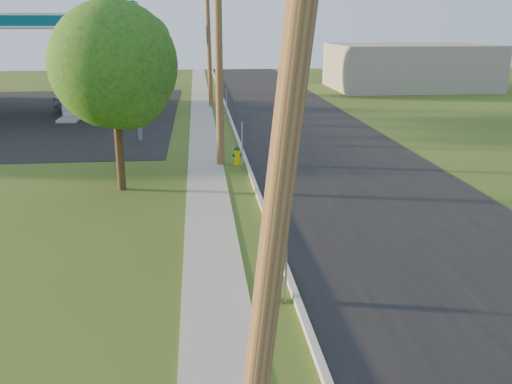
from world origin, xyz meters
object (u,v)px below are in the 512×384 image
Objects in this scene: fuel_pump_ne at (70,108)px; fuel_pump_se at (82,100)px; utility_pole_near at (287,125)px; price_pylon at (134,32)px; tree_verge at (117,70)px; utility_pole_far at (209,38)px; tree_lot at (146,42)px; hydrant_mid at (237,155)px; utility_pole_mid at (219,46)px; hydrant_near at (272,285)px; car_silver at (86,101)px; hydrant_far at (222,114)px.

fuel_pump_se is (0.00, 4.00, 0.00)m from fuel_pump_ne.
utility_pole_near reaches higher than fuel_pump_ne.
price_pylon reaches higher than tree_verge.
utility_pole_far is 1.43× the size of tree_verge.
tree_lot reaches higher than fuel_pump_ne.
utility_pole_far reaches higher than hydrant_mid.
utility_pole_mid reaches higher than utility_pole_near.
fuel_pump_ne reaches higher than hydrant_mid.
fuel_pump_se is at bearing 113.50° from price_pylon.
utility_pole_mid is 13.07× the size of hydrant_near.
utility_pole_far is 2.97× the size of fuel_pump_se.
fuel_pump_ne is at bearing -166.15° from car_silver.
hydrant_far is (0.61, 30.10, -4.46)m from utility_pole_near.
utility_pole_near is at bearing -90.00° from utility_pole_far.
utility_pole_mid is 6.76m from price_pylon.
fuel_pump_ne is 16.25m from hydrant_mid.
hydrant_far is 9.98m from car_silver.
hydrant_far is at bearing -68.50° from tree_lot.
fuel_pump_se is 0.97m from car_silver.
price_pylon is at bearing 129.38° from hydrant_mid.
hydrant_far is (0.03, 24.78, -0.02)m from hydrant_near.
tree_verge is 1.53× the size of car_silver.
utility_pole_near is 35.39m from car_silver.
hydrant_near is at bearing -88.91° from utility_pole_far.
tree_verge is 6.77m from hydrant_mid.
fuel_pump_se is at bearing -111.36° from tree_lot.
utility_pole_mid is at bearing -90.00° from utility_pole_far.
price_pylon is (-3.90, 5.50, 0.48)m from utility_pole_mid.
price_pylon is 1.03× the size of tree_lot.
price_pylon is (-3.90, -12.50, 0.63)m from utility_pole_far.
fuel_pump_se is (-8.90, 17.00, -4.23)m from utility_pole_mid.
utility_pole_mid is 19.65m from fuel_pump_se.
fuel_pump_se is 3.86× the size of hydrant_mid.
tree_verge is (5.24, -20.53, 3.57)m from fuel_pump_se.
utility_pole_far is (-0.00, 36.00, 0.00)m from utility_pole_near.
fuel_pump_se is 4.27× the size of hydrant_near.
hydrant_far is (5.73, -14.56, -3.93)m from tree_lot.
price_pylon is (5.00, -7.50, 4.71)m from fuel_pump_ne.
hydrant_near is at bearing -90.56° from hydrant_mid.
fuel_pump_ne is 4.53× the size of hydrant_far.
utility_pole_near is at bearing -80.58° from price_pylon.
fuel_pump_se is at bearing 117.63° from utility_pole_mid.
utility_pole_far is 21.84m from tree_verge.
hydrant_mid is (0.70, 17.89, -4.40)m from utility_pole_near.
hydrant_mid is (5.83, -26.77, -3.87)m from tree_lot.
hydrant_far is at bearing 89.93° from hydrant_near.
utility_pole_far is 9.62m from car_silver.
utility_pole_mid is 13.49m from hydrant_near.
hydrant_far is (9.51, -4.90, -0.38)m from fuel_pump_se.
tree_lot is (-1.22, 21.16, -1.15)m from price_pylon.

